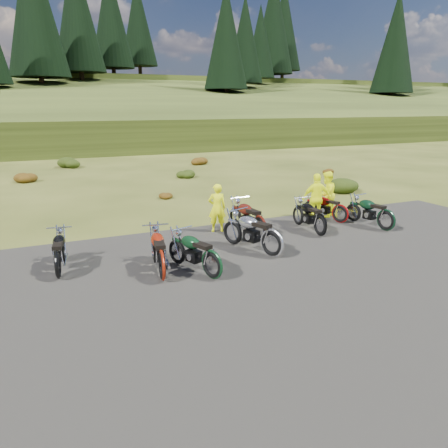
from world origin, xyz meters
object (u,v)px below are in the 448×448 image
motorcycle_0 (59,279)px  motorcycle_3 (271,258)px  motorcycle_7 (385,231)px  person_middle (217,209)px

motorcycle_0 → motorcycle_3: (5.65, -0.83, 0.00)m
motorcycle_7 → motorcycle_3: bearing=88.7°
motorcycle_0 → motorcycle_7: size_ratio=0.95×
motorcycle_0 → person_middle: (5.27, 2.19, 0.83)m
motorcycle_3 → motorcycle_7: bearing=-101.8°
motorcycle_7 → person_middle: bearing=57.1°
motorcycle_7 → person_middle: 5.86m
motorcycle_0 → person_middle: bearing=-58.5°
motorcycle_7 → person_middle: size_ratio=1.28×
motorcycle_3 → motorcycle_0: bearing=61.6°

